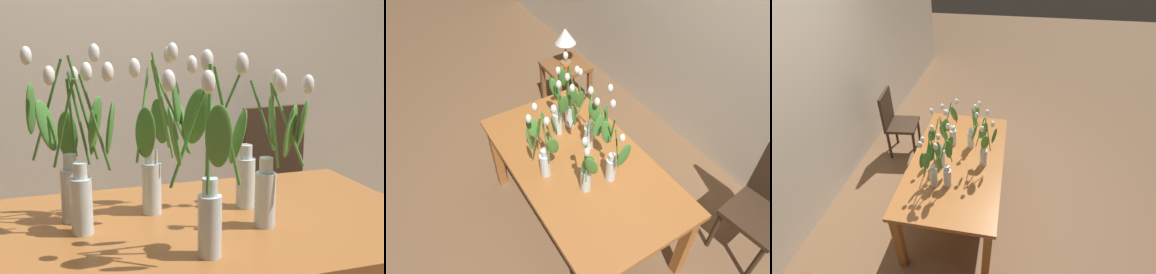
% 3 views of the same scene
% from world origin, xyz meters
% --- Properties ---
extents(ground_plane, '(18.00, 18.00, 0.00)m').
position_xyz_m(ground_plane, '(0.00, 0.00, 0.00)').
color(ground_plane, brown).
extents(room_wall_rear, '(9.00, 0.10, 2.70)m').
position_xyz_m(room_wall_rear, '(0.00, 1.53, 1.35)').
color(room_wall_rear, beige).
rests_on(room_wall_rear, ground).
extents(dining_table, '(1.60, 0.90, 0.74)m').
position_xyz_m(dining_table, '(0.00, 0.00, 0.65)').
color(dining_table, '#A3602D').
rests_on(dining_table, ground).
extents(tulip_vase_0, '(0.17, 0.12, 0.50)m').
position_xyz_m(tulip_vase_0, '(0.24, -0.11, 0.92)').
color(tulip_vase_0, silver).
rests_on(tulip_vase_0, dining_table).
extents(tulip_vase_1, '(0.27, 0.13, 0.54)m').
position_xyz_m(tulip_vase_1, '(-0.35, 0.03, 0.93)').
color(tulip_vase_1, silver).
rests_on(tulip_vase_1, dining_table).
extents(tulip_vase_2, '(0.24, 0.28, 0.59)m').
position_xyz_m(tulip_vase_2, '(-0.08, 0.13, 0.97)').
color(tulip_vase_2, silver).
rests_on(tulip_vase_2, dining_table).
extents(tulip_vase_3, '(0.28, 0.14, 0.56)m').
position_xyz_m(tulip_vase_3, '(0.23, 0.10, 0.92)').
color(tulip_vase_3, silver).
rests_on(tulip_vase_3, dining_table).
extents(tulip_vase_4, '(0.26, 0.19, 0.59)m').
position_xyz_m(tulip_vase_4, '(-0.37, 0.15, 0.97)').
color(tulip_vase_4, silver).
rests_on(tulip_vase_4, dining_table).
extents(tulip_vase_5, '(0.25, 0.24, 0.58)m').
position_xyz_m(tulip_vase_5, '(-0.04, -0.26, 0.99)').
color(tulip_vase_5, silver).
rests_on(tulip_vase_5, dining_table).
extents(dining_chair, '(0.44, 0.44, 0.93)m').
position_xyz_m(dining_chair, '(0.87, 1.02, 0.52)').
color(dining_chair, '#382619').
rests_on(dining_chair, ground).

